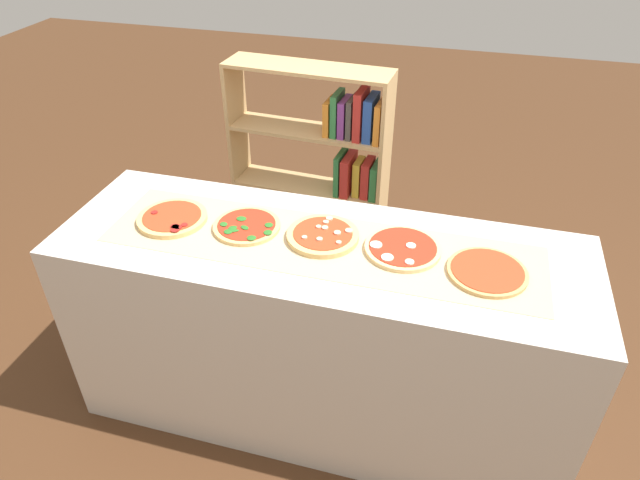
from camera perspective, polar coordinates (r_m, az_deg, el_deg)
name	(u,v)px	position (r m, az deg, el deg)	size (l,w,h in m)	color
ground_plane	(320,403)	(2.82, 0.00, -16.25)	(12.00, 12.00, 0.00)	#4C2D19
counter	(320,333)	(2.47, 0.00, -9.39)	(2.09, 0.68, 0.95)	beige
parchment_paper	(320,244)	(2.16, 0.00, -0.41)	(1.69, 0.41, 0.00)	tan
pizza_pepperoni_0	(172,219)	(2.37, -14.80, 2.11)	(0.28, 0.28, 0.03)	#DBB26B
pizza_spinach_1	(247,226)	(2.27, -7.46, 1.43)	(0.27, 0.27, 0.02)	#DBB26B
pizza_mushroom_2	(323,235)	(2.19, 0.30, 0.48)	(0.28, 0.28, 0.03)	#DBB26B
pizza_mozzarella_3	(402,248)	(2.15, 8.36, -0.84)	(0.29, 0.29, 0.02)	#E5C17F
pizza_plain_4	(487,272)	(2.10, 16.60, -3.09)	(0.29, 0.29, 0.02)	tan
bookshelf	(331,189)	(3.09, 1.12, 5.18)	(0.86, 0.28, 1.33)	tan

